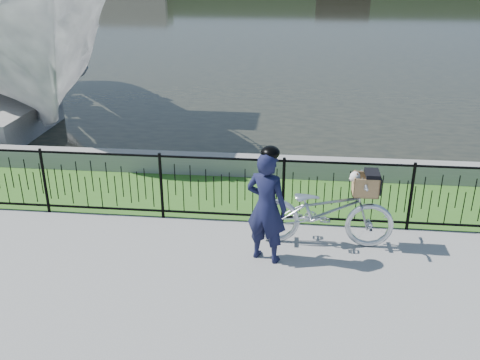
# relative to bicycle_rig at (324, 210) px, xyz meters

# --- Properties ---
(ground) EXTENTS (120.00, 120.00, 0.00)m
(ground) POSITION_rel_bicycle_rig_xyz_m (-1.62, -1.01, -0.56)
(ground) COLOR gray
(ground) RESTS_ON ground
(grass_strip) EXTENTS (60.00, 2.00, 0.01)m
(grass_strip) POSITION_rel_bicycle_rig_xyz_m (-1.62, 1.59, -0.56)
(grass_strip) COLOR #34651F
(grass_strip) RESTS_ON ground
(water) EXTENTS (120.00, 120.00, 0.00)m
(water) POSITION_rel_bicycle_rig_xyz_m (-1.62, 31.99, -0.56)
(water) COLOR black
(water) RESTS_ON ground
(quay_wall) EXTENTS (60.00, 0.30, 0.40)m
(quay_wall) POSITION_rel_bicycle_rig_xyz_m (-1.62, 2.59, -0.36)
(quay_wall) COLOR gray
(quay_wall) RESTS_ON ground
(fence) EXTENTS (14.00, 0.06, 1.15)m
(fence) POSITION_rel_bicycle_rig_xyz_m (-1.62, 0.59, 0.01)
(fence) COLOR black
(fence) RESTS_ON ground
(bicycle_rig) EXTENTS (2.11, 0.73, 1.23)m
(bicycle_rig) POSITION_rel_bicycle_rig_xyz_m (0.00, 0.00, 0.00)
(bicycle_rig) COLOR silver
(bicycle_rig) RESTS_ON ground
(cyclist) EXTENTS (0.71, 0.59, 1.73)m
(cyclist) POSITION_rel_bicycle_rig_xyz_m (-0.83, -0.53, 0.29)
(cyclist) COLOR black
(cyclist) RESTS_ON ground
(boat_near) EXTENTS (9.08, 10.36, 5.70)m
(boat_near) POSITION_rel_bicycle_rig_xyz_m (-7.78, 6.37, 1.49)
(boat_near) COLOR #B7B7B7
(boat_near) RESTS_ON water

